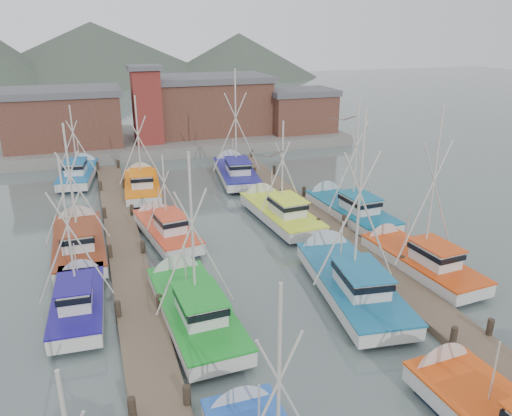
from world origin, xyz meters
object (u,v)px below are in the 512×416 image
object	(u,v)px
lookout_tower	(147,104)
boat_8	(164,229)
boat_4	(192,306)
boat_12	(142,185)

from	to	relation	value
lookout_tower	boat_8	world-z (taller)	lookout_tower
boat_4	boat_8	world-z (taller)	boat_4
lookout_tower	boat_4	bearing A→B (deg)	-94.00
boat_4	boat_12	bearing A→B (deg)	87.10
lookout_tower	boat_12	world-z (taller)	lookout_tower
boat_8	boat_4	bearing A→B (deg)	-99.90
lookout_tower	boat_12	size ratio (longest dim) A/B	0.91
boat_4	boat_12	size ratio (longest dim) A/B	1.04
boat_8	boat_12	distance (m)	10.79
boat_4	boat_8	bearing A→B (deg)	85.60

